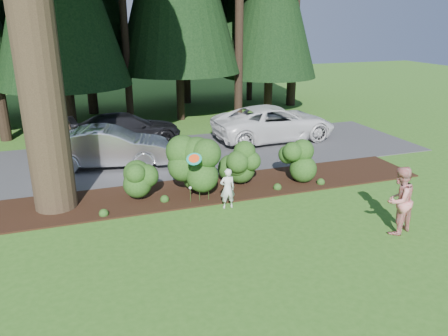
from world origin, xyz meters
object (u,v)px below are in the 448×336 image
object	(u,v)px
car_silver_wagon	(109,147)
frisbee	(194,159)
car_white_suv	(274,123)
car_dark_suv	(127,129)
adult	(399,200)
child	(227,188)

from	to	relation	value
car_silver_wagon	frisbee	bearing A→B (deg)	-146.71
car_white_suv	frisbee	bearing A→B (deg)	136.99
car_dark_suv	adult	bearing A→B (deg)	-159.08
car_silver_wagon	car_dark_suv	world-z (taller)	car_silver_wagon
car_silver_wagon	frisbee	world-z (taller)	frisbee
car_silver_wagon	car_dark_suv	size ratio (longest dim) A/B	0.94
car_white_suv	child	size ratio (longest dim) A/B	4.59
car_silver_wagon	child	distance (m)	6.05
car_dark_suv	frisbee	distance (m)	8.00
child	car_silver_wagon	bearing A→B (deg)	-57.47
car_dark_suv	adult	world-z (taller)	adult
car_silver_wagon	car_white_suv	distance (m)	7.91
car_white_suv	adult	xyz separation A→B (m)	(-0.94, -9.73, 0.10)
car_white_suv	car_dark_suv	world-z (taller)	car_white_suv
car_dark_suv	car_silver_wagon	bearing A→B (deg)	153.83
car_white_suv	adult	bearing A→B (deg)	172.86
car_dark_suv	child	bearing A→B (deg)	-172.67
adult	frisbee	distance (m)	5.81
car_white_suv	frisbee	world-z (taller)	frisbee
child	adult	world-z (taller)	adult
car_silver_wagon	frisbee	xyz separation A→B (m)	(2.06, -5.00, 0.81)
car_dark_suv	child	world-z (taller)	car_dark_suv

